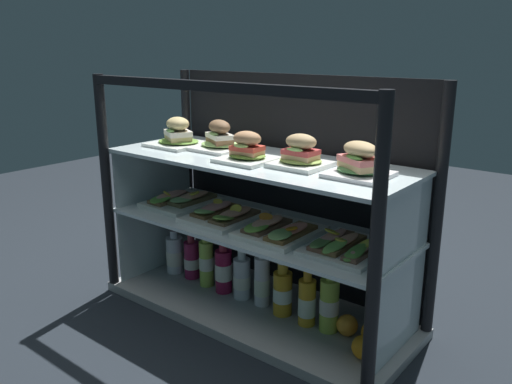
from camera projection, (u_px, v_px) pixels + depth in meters
name	position (u px, v px, depth m)	size (l,w,h in m)	color
ground_plane	(256.00, 314.00, 2.01)	(6.00, 6.00, 0.02)	black
case_base_deck	(256.00, 307.00, 2.00)	(1.20, 0.49, 0.04)	#A5A7A6
case_frame	(274.00, 184.00, 1.96)	(1.20, 0.49, 0.89)	black
riser_lower_tier	(256.00, 266.00, 1.95)	(1.12, 0.41, 0.31)	silver
shelf_lower_glass	(256.00, 226.00, 1.91)	(1.14, 0.43, 0.01)	silver
riser_upper_tier	(256.00, 194.00, 1.88)	(1.12, 0.41, 0.23)	silver
shelf_upper_glass	(256.00, 161.00, 1.84)	(1.14, 0.43, 0.01)	silver
plated_roll_sandwich_near_right_corner	(178.00, 136.00, 2.07)	(0.21, 0.21, 0.12)	white
plated_roll_sandwich_center	(220.00, 139.00, 1.99)	(0.20, 0.20, 0.11)	white
plated_roll_sandwich_mid_right	(247.00, 151.00, 1.78)	(0.18, 0.18, 0.11)	white
plated_roll_sandwich_mid_left	(301.00, 155.00, 1.71)	(0.17, 0.17, 0.11)	white
plated_roll_sandwich_left_of_center	(360.00, 163.00, 1.57)	(0.18, 0.18, 0.11)	white
open_sandwich_tray_near_right_corner	(181.00, 200.00, 2.13)	(0.23, 0.28, 0.07)	white
open_sandwich_tray_mid_left	(224.00, 214.00, 1.95)	(0.23, 0.28, 0.06)	white
open_sandwich_tray_right_of_center	(278.00, 230.00, 1.79)	(0.23, 0.28, 0.06)	white
open_sandwich_tray_mid_right	(346.00, 246.00, 1.65)	(0.23, 0.28, 0.06)	white
juice_bottle_near_post	(175.00, 254.00, 2.26)	(0.07, 0.07, 0.20)	white
juice_bottle_front_second	(192.00, 259.00, 2.20)	(0.06, 0.06, 0.21)	#961F4B
juice_bottle_back_left	(207.00, 261.00, 2.13)	(0.06, 0.06, 0.25)	#AED851
juice_bottle_front_left_end	(223.00, 270.00, 2.07)	(0.07, 0.07, 0.23)	maroon
juice_bottle_front_fourth	(242.00, 277.00, 2.02)	(0.07, 0.07, 0.22)	silver
juice_bottle_tucked_behind	(262.00, 281.00, 1.97)	(0.06, 0.06, 0.25)	white
juice_bottle_front_middle	(283.00, 291.00, 1.90)	(0.07, 0.07, 0.21)	gold
juice_bottle_front_right_end	(307.00, 302.00, 1.83)	(0.06, 0.06, 0.22)	gold
juice_bottle_back_right	(329.00, 304.00, 1.78)	(0.07, 0.07, 0.25)	#AFCF48
orange_fruit_beside_bottles	(374.00, 333.00, 1.71)	(0.08, 0.08, 0.08)	orange
orange_fruit_near_left_post	(347.00, 325.00, 1.77)	(0.07, 0.07, 0.07)	orange
orange_fruit_rolled_forward	(364.00, 347.00, 1.64)	(0.08, 0.08, 0.08)	orange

